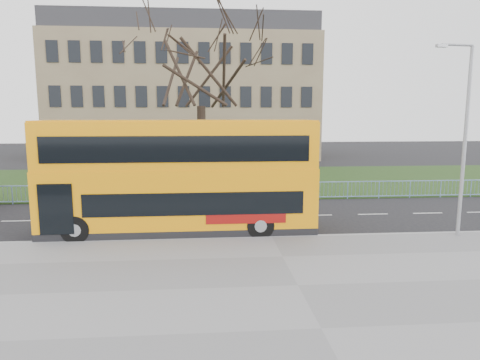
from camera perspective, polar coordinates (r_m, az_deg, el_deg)
The scene contains 9 objects.
ground at distance 19.71m, azimuth 3.55°, elevation -6.58°, with size 120.00×120.00×0.00m, color black.
pavement at distance 13.40m, azimuth 7.73°, elevation -13.97°, with size 80.00×10.50×0.12m, color slate.
kerb at distance 18.21m, azimuth 4.24°, elevation -7.65°, with size 80.00×0.20×0.14m, color gray.
grass_verge at distance 33.62m, azimuth 0.13°, elevation -0.04°, with size 80.00×15.40×0.08m, color #1E3412.
guard_railing at distance 25.97m, azimuth 1.52°, elevation -1.55°, with size 40.00×0.12×1.10m, color #7899D5, non-canonical shape.
bare_tree at distance 28.85m, azimuth -5.23°, elevation 11.93°, with size 9.41×9.41×13.45m, color black, non-canonical shape.
civic_building at distance 53.88m, azimuth -7.11°, elevation 10.66°, with size 30.00×15.00×14.00m, color #7D684F.
yellow_bus at distance 18.80m, azimuth -8.06°, elevation 0.78°, with size 11.71×2.88×4.90m.
street_lamp at distance 19.84m, azimuth 27.63°, elevation 5.49°, with size 1.66×0.32×7.84m.
Camera 1 is at (-2.71, -18.80, 5.24)m, focal length 32.00 mm.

